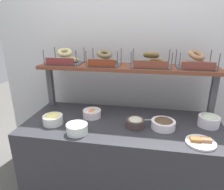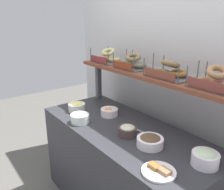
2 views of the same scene
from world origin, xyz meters
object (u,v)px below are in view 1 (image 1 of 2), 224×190
object	(u,v)px
bowl_cream_cheese	(77,127)
bagel_basket_plain	(65,59)
bowl_egg_salad	(53,119)
serving_plate_white	(201,142)
bagel_basket_cinnamon_raisin	(151,61)
bowl_chocolate_spread	(163,123)
bowl_fruit_salad	(92,113)
bowl_scallion_spread	(209,120)
bagel_basket_poppy	(104,60)
bowl_tuna_salad	(135,122)
bagel_basket_everything	(195,62)
serving_spoon_near_plate	(147,120)

from	to	relation	value
bowl_cream_cheese	bagel_basket_plain	size ratio (longest dim) A/B	0.51
bowl_egg_salad	serving_plate_white	size ratio (longest dim) A/B	0.80
bowl_egg_salad	bagel_basket_cinnamon_raisin	bearing A→B (deg)	26.98
bowl_egg_salad	bagel_basket_plain	bearing A→B (deg)	93.68
bowl_egg_salad	bagel_basket_cinnamon_raisin	xyz separation A→B (m)	(0.77, 0.39, 0.43)
bowl_egg_salad	bagel_basket_plain	distance (m)	0.59
bowl_chocolate_spread	bagel_basket_plain	distance (m)	1.06
serving_plate_white	bagel_basket_cinnamon_raisin	bearing A→B (deg)	126.93
bowl_egg_salad	bagel_basket_cinnamon_raisin	world-z (taller)	bagel_basket_cinnamon_raisin
bowl_cream_cheese	serving_plate_white	distance (m)	0.89
bowl_fruit_salad	serving_plate_white	xyz separation A→B (m)	(0.85, -0.28, -0.02)
serving_plate_white	bagel_basket_plain	world-z (taller)	bagel_basket_plain
bowl_scallion_spread	serving_plate_white	distance (m)	0.31
bowl_cream_cheese	bowl_chocolate_spread	bearing A→B (deg)	16.53
bagel_basket_poppy	bagel_basket_cinnamon_raisin	xyz separation A→B (m)	(0.41, 0.00, -0.00)
bowl_fruit_salad	serving_plate_white	bearing A→B (deg)	-18.07
bowl_scallion_spread	bowl_tuna_salad	distance (m)	0.59
bagel_basket_poppy	bagel_basket_cinnamon_raisin	world-z (taller)	same
bowl_chocolate_spread	bagel_basket_plain	xyz separation A→B (m)	(-0.92, 0.32, 0.43)
bowl_scallion_spread	bowl_tuna_salad	bearing A→B (deg)	-168.31
bowl_scallion_spread	bowl_fruit_salad	world-z (taller)	bowl_scallion_spread
bowl_chocolate_spread	bagel_basket_everything	xyz separation A→B (m)	(0.25, 0.32, 0.44)
bagel_basket_everything	serving_spoon_near_plate	bearing A→B (deg)	-150.76
bagel_basket_plain	bowl_scallion_spread	bearing A→B (deg)	-9.49
bowl_egg_salad	bowl_chocolate_spread	bearing A→B (deg)	5.31
bowl_cream_cheese	bagel_basket_plain	xyz separation A→B (m)	(-0.27, 0.51, 0.43)
serving_plate_white	serving_spoon_near_plate	world-z (taller)	serving_plate_white
bowl_tuna_salad	bagel_basket_plain	distance (m)	0.89
bowl_egg_salad	bowl_fruit_salad	bearing A→B (deg)	32.79
bagel_basket_plain	bowl_cream_cheese	bearing A→B (deg)	-61.72
bowl_egg_salad	serving_spoon_near_plate	bearing A→B (deg)	13.96
bowl_cream_cheese	bagel_basket_cinnamon_raisin	bearing A→B (deg)	43.80
bowl_chocolate_spread	bagel_basket_everything	bearing A→B (deg)	51.92
bowl_chocolate_spread	serving_spoon_near_plate	bearing A→B (deg)	138.59
bowl_tuna_salad	bagel_basket_cinnamon_raisin	distance (m)	0.55
bagel_basket_plain	bagel_basket_cinnamon_raisin	xyz separation A→B (m)	(0.79, -0.01, -0.00)
bowl_scallion_spread	serving_plate_white	size ratio (longest dim) A/B	0.81
bowl_egg_salad	bowl_tuna_salad	bearing A→B (deg)	5.37
bowl_chocolate_spread	bowl_tuna_salad	world-z (taller)	bowl_tuna_salad
bowl_scallion_spread	bagel_basket_everything	world-z (taller)	bagel_basket_everything
bowl_tuna_salad	bagel_basket_cinnamon_raisin	world-z (taller)	bagel_basket_cinnamon_raisin
serving_spoon_near_plate	bagel_basket_plain	world-z (taller)	bagel_basket_plain
bagel_basket_plain	bagel_basket_poppy	world-z (taller)	bagel_basket_plain
bowl_tuna_salad	bowl_cream_cheese	xyz separation A→B (m)	(-0.43, -0.17, 0.01)
bowl_tuna_salad	bowl_egg_salad	size ratio (longest dim) A/B	0.90
bowl_tuna_salad	bagel_basket_everything	world-z (taller)	bagel_basket_everything
bowl_cream_cheese	serving_spoon_near_plate	xyz separation A→B (m)	(0.52, 0.30, -0.04)
bowl_tuna_salad	bowl_chocolate_spread	bearing A→B (deg)	5.11
bowl_scallion_spread	bagel_basket_poppy	size ratio (longest dim) A/B	0.57
bowl_chocolate_spread	bagel_basket_plain	size ratio (longest dim) A/B	0.60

